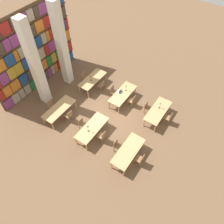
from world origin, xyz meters
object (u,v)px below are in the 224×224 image
chair_8 (69,115)px  chair_10 (101,85)px  reading_table_2 (92,128)px  laptop (119,91)px  chair_6 (132,100)px  chair_9 (52,105)px  chair_11 (85,77)px  pillar_left (35,65)px  pillar_center (62,46)px  chair_7 (114,91)px  reading_table_4 (59,109)px  chair_1 (117,146)px  chair_2 (169,118)px  reading_table_0 (128,151)px  desk_lamp_1 (88,128)px  desk_lamp_0 (160,105)px  reading_table_3 (123,94)px  chair_0 (140,159)px  chair_3 (147,107)px  desk_lamp_2 (126,87)px  desk_lamp_3 (91,77)px  reading_table_5 (93,80)px  reading_table_1 (158,111)px  chair_5 (82,124)px

chair_8 → chair_10: size_ratio=1.00×
reading_table_2 → laptop: size_ratio=7.24×
chair_6 → chair_9: 5.35m
laptop → chair_11: (0.03, 3.06, -0.29)m
pillar_left → pillar_center: (2.35, 0.00, 0.00)m
chair_7 → chair_6: bearing=90.0°
reading_table_4 → chair_8: bearing=-86.5°
chair_1 → chair_2: size_ratio=1.00×
laptop → chair_8: laptop is taller
chair_9 → chair_11: size_ratio=1.00×
reading_table_0 → laptop: 4.54m
desk_lamp_1 → chair_9: size_ratio=0.57×
desk_lamp_0 → chair_8: 5.80m
reading_table_2 → chair_6: bearing=-12.7°
reading_table_4 → reading_table_3: bearing=-38.1°
chair_0 → desk_lamp_1: 3.42m
pillar_center → chair_3: pillar_center is taller
pillar_center → chair_2: size_ratio=6.78×
desk_lamp_1 → chair_11: desk_lamp_1 is taller
pillar_center → desk_lamp_2: bearing=-78.8°
pillar_center → chair_8: size_ratio=6.78×
pillar_center → reading_table_3: (0.53, -4.48, -2.34)m
chair_6 → desk_lamp_3: desk_lamp_3 is taller
desk_lamp_0 → desk_lamp_2: desk_lamp_2 is taller
desk_lamp_3 → chair_2: bearing=-88.1°
pillar_left → chair_0: size_ratio=6.78×
chair_11 → reading_table_5: bearing=88.7°
reading_table_1 → chair_6: chair_6 is taller
pillar_center → reading_table_3: size_ratio=2.59×
chair_1 → reading_table_4: chair_1 is taller
reading_table_0 → reading_table_2: bearing=87.4°
reading_table_0 → chair_10: bearing=51.2°
desk_lamp_0 → reading_table_2: bearing=144.1°
pillar_left → chair_11: bearing=-21.6°
reading_table_4 → reading_table_5: size_ratio=1.00×
pillar_left → desk_lamp_0: bearing=-66.4°
chair_2 → pillar_left: bearing=110.2°
chair_0 → desk_lamp_3: bearing=60.7°
reading_table_3 → desk_lamp_2: size_ratio=4.90×
laptop → reading_table_5: (0.02, 2.31, -0.11)m
reading_table_5 → reading_table_0: bearing=-124.4°
chair_7 → chair_10: bearing=-91.3°
reading_table_1 → reading_table_2: bearing=141.8°
chair_1 → chair_3: bearing=178.9°
laptop → reading_table_5: laptop is taller
chair_7 → pillar_center: bearing=-81.8°
reading_table_3 → chair_8: size_ratio=2.62×
chair_5 → chair_11: bearing=-143.3°
chair_0 → desk_lamp_3: size_ratio=1.98×
chair_0 → reading_table_1: 3.55m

